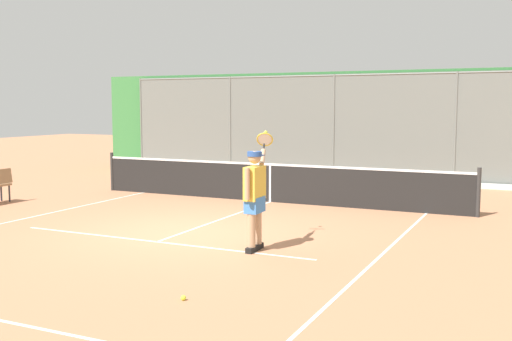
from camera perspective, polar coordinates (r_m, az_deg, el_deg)
ground_plane at (r=11.61m, az=-6.79°, el=-5.79°), size 60.00×60.00×0.00m
court_line_markings at (r=10.66m, az=-10.14°, el=-6.90°), size 7.65×8.97×0.01m
fence_backdrop at (r=20.25m, az=7.85°, el=4.19°), size 17.94×1.37×3.47m
tennis_net at (r=15.06m, az=1.34°, el=-1.10°), size 9.83×0.09×1.07m
tennis_player at (r=9.96m, az=-0.11°, el=-2.09°), size 0.49×1.38×1.94m
tennis_ball_mid_court at (r=7.69m, az=-6.82°, el=-11.76°), size 0.07×0.07×0.07m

